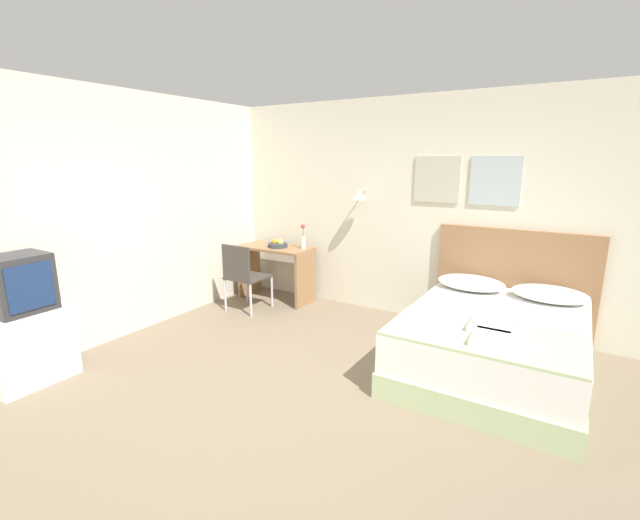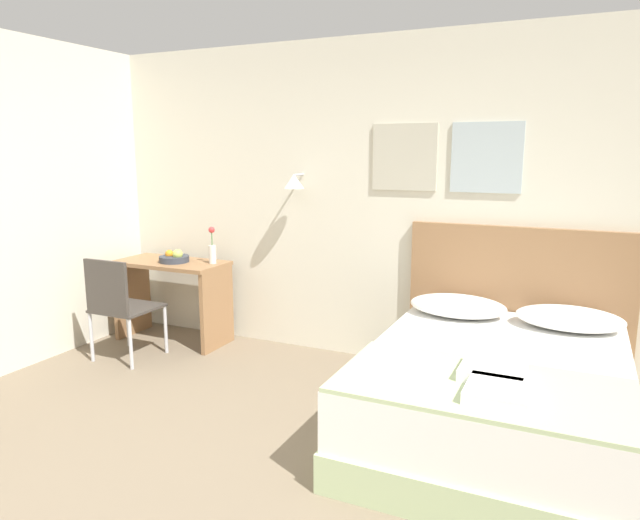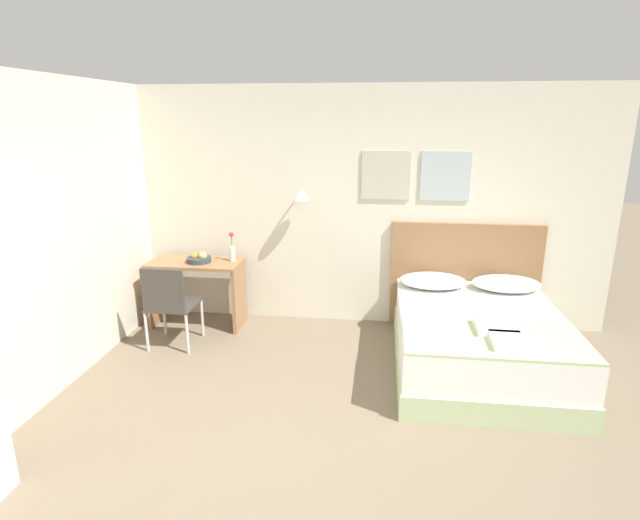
{
  "view_description": "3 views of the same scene",
  "coord_description": "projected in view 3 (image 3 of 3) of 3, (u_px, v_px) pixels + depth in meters",
  "views": [
    {
      "loc": [
        1.8,
        -2.25,
        1.92
      ],
      "look_at": [
        -0.62,
        1.7,
        0.83
      ],
      "focal_mm": 24.0,
      "sensor_mm": 36.0,
      "label": 1
    },
    {
      "loc": [
        1.66,
        -1.73,
        1.75
      ],
      "look_at": [
        0.03,
        1.79,
        1.0
      ],
      "focal_mm": 32.0,
      "sensor_mm": 36.0,
      "label": 2
    },
    {
      "loc": [
        0.32,
        -2.78,
        2.3
      ],
      "look_at": [
        -0.23,
        1.63,
        1.03
      ],
      "focal_mm": 28.0,
      "sensor_mm": 36.0,
      "label": 3
    }
  ],
  "objects": [
    {
      "name": "folded_towel_mid_bed",
      "position": [
        511.0,
        341.0,
        3.9
      ],
      "size": [
        0.3,
        0.31,
        0.06
      ],
      "color": "white",
      "rests_on": "throw_blanket"
    },
    {
      "name": "throw_blanket",
      "position": [
        494.0,
        338.0,
        4.06
      ],
      "size": [
        1.46,
        0.78,
        0.02
      ],
      "color": "#B2C693",
      "rests_on": "bed"
    },
    {
      "name": "bed",
      "position": [
        478.0,
        341.0,
        4.68
      ],
      "size": [
        1.51,
        1.96,
        0.56
      ],
      "color": "#B2C693",
      "rests_on": "ground_plane"
    },
    {
      "name": "fruit_bowl",
      "position": [
        199.0,
        259.0,
        5.52
      ],
      "size": [
        0.27,
        0.27,
        0.12
      ],
      "color": "#333842",
      "rests_on": "desk"
    },
    {
      "name": "desk",
      "position": [
        197.0,
        282.0,
        5.63
      ],
      "size": [
        1.02,
        0.5,
        0.76
      ],
      "color": "#8E6642",
      "rests_on": "ground_plane"
    },
    {
      "name": "headboard",
      "position": [
        464.0,
        276.0,
        5.55
      ],
      "size": [
        1.63,
        0.06,
        1.2
      ],
      "color": "#8E6642",
      "rests_on": "ground_plane"
    },
    {
      "name": "desk_chair",
      "position": [
        169.0,
        301.0,
        5.03
      ],
      "size": [
        0.47,
        0.47,
        0.89
      ],
      "color": "#3D3833",
      "rests_on": "ground_plane"
    },
    {
      "name": "ground_plane",
      "position": [
        324.0,
        476.0,
        3.32
      ],
      "size": [
        24.0,
        24.0,
        0.0
      ],
      "primitive_type": "plane",
      "color": "#756651"
    },
    {
      "name": "flower_vase",
      "position": [
        232.0,
        250.0,
        5.54
      ],
      "size": [
        0.06,
        0.06,
        0.33
      ],
      "color": "silver",
      "rests_on": "desk"
    },
    {
      "name": "folded_towel_near_foot",
      "position": [
        495.0,
        327.0,
        4.17
      ],
      "size": [
        0.32,
        0.33,
        0.06
      ],
      "color": "white",
      "rests_on": "throw_blanket"
    },
    {
      "name": "wall_back",
      "position": [
        354.0,
        208.0,
        5.56
      ],
      "size": [
        5.6,
        0.31,
        2.65
      ],
      "color": "beige",
      "rests_on": "ground_plane"
    },
    {
      "name": "pillow_right",
      "position": [
        506.0,
        284.0,
        5.21
      ],
      "size": [
        0.7,
        0.46,
        0.14
      ],
      "color": "white",
      "rests_on": "bed"
    },
    {
      "name": "pillow_left",
      "position": [
        433.0,
        281.0,
        5.3
      ],
      "size": [
        0.7,
        0.46,
        0.14
      ],
      "color": "white",
      "rests_on": "bed"
    }
  ]
}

